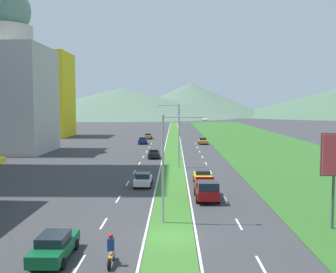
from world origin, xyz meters
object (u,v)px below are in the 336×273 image
Objects in this scene: car_0 at (143,179)px; car_6 at (148,136)px; car_1 at (54,246)px; pickup_truck_0 at (207,190)px; street_lamp_near at (169,160)px; car_4 at (154,154)px; street_lamp_mid at (176,131)px; car_2 at (203,177)px; motorcycle_rider at (111,252)px; car_3 at (203,141)px; car_5 at (143,140)px.

car_0 is 0.91× the size of car_6.
pickup_truck_0 is (10.01, 14.42, 0.20)m from car_1.
car_4 is at bearing 94.73° from street_lamp_near.
street_lamp_mid is 34.77m from car_1.
street_lamp_mid is at bearing -165.58° from car_2.
street_lamp_mid is at bearing -171.68° from pickup_truck_0.
street_lamp_mid reaches higher than car_2.
car_1 is at bearing -102.03° from street_lamp_mid.
car_1 is 3.50m from motorcycle_rider.
car_0 is 6.84m from car_2.
car_0 is at bearing -9.65° from car_1.
car_0 is (-3.69, -13.13, -4.53)m from street_lamp_mid.
car_6 is (-10.17, 59.59, -0.03)m from car_2.
car_3 is (10.00, 47.33, -0.00)m from car_0.
street_lamp_mid is at bearing -6.24° from motorcycle_rider.
car_6 is at bearing 95.00° from street_lamp_near.
car_5 is (-10.49, 45.60, 0.02)m from car_2.
car_5 is (-0.32, 67.72, 0.03)m from car_1.
motorcycle_rider reaches higher than car_0.
car_0 is at bearing 179.96° from car_4.
street_lamp_near is 4.10× the size of motorcycle_rider.
pickup_truck_0 is (-3.49, -53.50, 0.23)m from car_3.
street_lamp_mid is 2.21× the size of car_2.
car_3 is 69.44m from motorcycle_rider.
car_4 is at bearing -162.75° from car_2.
car_2 is at bearing -24.69° from car_1.
car_2 is at bearing -170.32° from car_6.
car_2 is 7.71m from pickup_truck_0.
street_lamp_near reaches higher than car_2.
car_3 is 1.02× the size of car_6.
pickup_truck_0 is at bearing -23.44° from motorcycle_rider.
car_1 is (-7.19, -33.72, -4.51)m from street_lamp_mid.
motorcycle_rider is at bearing -96.24° from street_lamp_mid.
street_lamp_mid reaches higher than street_lamp_near.
motorcycle_rider is (-3.77, -34.51, -4.54)m from street_lamp_mid.
motorcycle_rider reaches higher than car_2.
car_1 is 69.25m from car_3.
street_lamp_near is 14.50m from car_0.
street_lamp_near reaches higher than car_3.
car_2 is 23.89m from motorcycle_rider.
pickup_truck_0 is (2.82, -19.30, -4.31)m from street_lamp_mid.
car_5 is at bearing 9.01° from car_4.
pickup_truck_0 reaches higher than car_6.
pickup_truck_0 is at bearing 64.92° from street_lamp_near.
pickup_truck_0 reaches higher than car_1.
car_1 is 17.56m from pickup_truck_0.
street_lamp_mid is 35.10m from car_5.
car_3 is 1.09× the size of car_5.
car_1 is 1.07× the size of car_6.
street_lamp_near is 75.11m from car_6.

